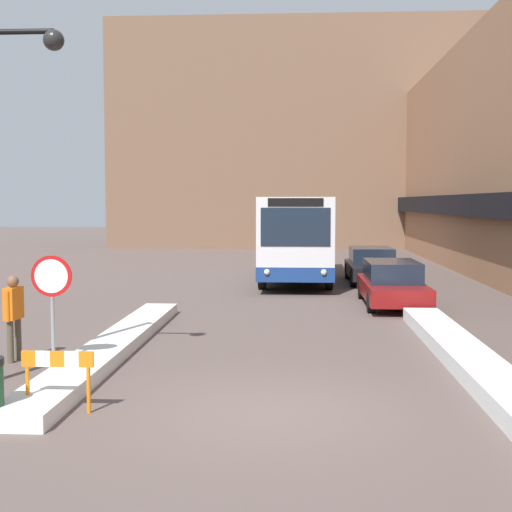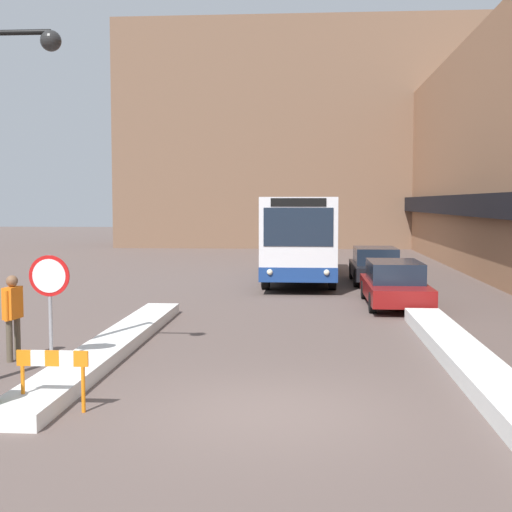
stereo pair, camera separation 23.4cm
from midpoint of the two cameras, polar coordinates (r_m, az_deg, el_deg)
ground_plane at (r=11.00m, az=1.04°, el=-12.42°), size 160.00×160.00×0.00m
building_row_right at (r=35.88m, az=19.00°, el=7.33°), size 5.50×60.00×10.45m
building_backdrop_far at (r=52.78m, az=2.97°, el=9.42°), size 26.00×8.00×15.75m
snow_bank_left at (r=15.54m, az=-11.78°, el=-7.03°), size 0.90×10.79×0.27m
snow_bank_right at (r=13.60m, az=16.99°, el=-8.62°), size 0.90×12.72×0.33m
city_bus at (r=28.96m, az=2.98°, el=1.64°), size 2.70×10.14×3.35m
parked_car_front at (r=22.28m, az=10.54°, el=-2.15°), size 1.80×4.85×1.36m
parked_car_back at (r=28.48m, az=8.98°, el=-0.70°), size 1.86×4.53×1.39m
stop_sign at (r=13.60m, az=-16.50°, el=-2.51°), size 0.76×0.08×2.20m
street_lamp at (r=13.22m, az=-19.95°, el=7.10°), size 1.46×0.36×6.22m
pedestrian at (r=15.01m, az=-19.25°, el=-4.09°), size 0.27×0.56×1.72m
construction_barricade at (r=11.26m, az=-16.17°, el=-8.67°), size 1.10×0.06×0.94m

